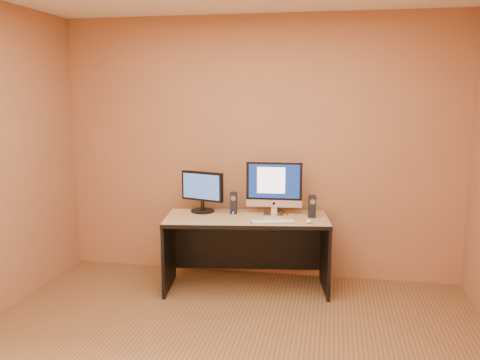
# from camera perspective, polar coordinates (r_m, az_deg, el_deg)

# --- Properties ---
(walls) EXTENTS (4.00, 4.00, 2.60)m
(walls) POSITION_cam_1_polar(r_m,az_deg,el_deg) (3.15, -3.22, -0.11)
(walls) COLOR #9C643F
(walls) RESTS_ON ground
(desk) EXTENTS (1.59, 0.87, 0.70)m
(desk) POSITION_cam_1_polar(r_m,az_deg,el_deg) (4.85, 0.74, -8.20)
(desk) COLOR tan
(desk) RESTS_ON ground
(imac) EXTENTS (0.55, 0.22, 0.52)m
(imac) POSITION_cam_1_polar(r_m,az_deg,el_deg) (4.81, 3.84, -0.88)
(imac) COLOR #B0AFB4
(imac) RESTS_ON desk
(second_monitor) EXTENTS (0.50, 0.35, 0.40)m
(second_monitor) POSITION_cam_1_polar(r_m,az_deg,el_deg) (4.93, -4.24, -1.34)
(second_monitor) COLOR black
(second_monitor) RESTS_ON desk
(speaker_left) EXTENTS (0.07, 0.07, 0.21)m
(speaker_left) POSITION_cam_1_polar(r_m,az_deg,el_deg) (4.87, -0.71, -2.59)
(speaker_left) COLOR black
(speaker_left) RESTS_ON desk
(speaker_right) EXTENTS (0.08, 0.08, 0.21)m
(speaker_right) POSITION_cam_1_polar(r_m,az_deg,el_deg) (4.77, 8.09, -2.95)
(speaker_right) COLOR black
(speaker_right) RESTS_ON desk
(keyboard) EXTENTS (0.42, 0.21, 0.02)m
(keyboard) POSITION_cam_1_polar(r_m,az_deg,el_deg) (4.56, 3.72, -4.69)
(keyboard) COLOR #B5B5BA
(keyboard) RESTS_ON desk
(mouse) EXTENTS (0.07, 0.10, 0.03)m
(mouse) POSITION_cam_1_polar(r_m,az_deg,el_deg) (4.58, 7.72, -4.58)
(mouse) COLOR silver
(mouse) RESTS_ON desk
(cable_a) EXTENTS (0.08, 0.20, 0.01)m
(cable_a) POSITION_cam_1_polar(r_m,az_deg,el_deg) (4.94, 5.08, -3.65)
(cable_a) COLOR black
(cable_a) RESTS_ON desk
(cable_b) EXTENTS (0.06, 0.16, 0.01)m
(cable_b) POSITION_cam_1_polar(r_m,az_deg,el_deg) (5.00, 4.34, -3.49)
(cable_b) COLOR black
(cable_b) RESTS_ON desk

